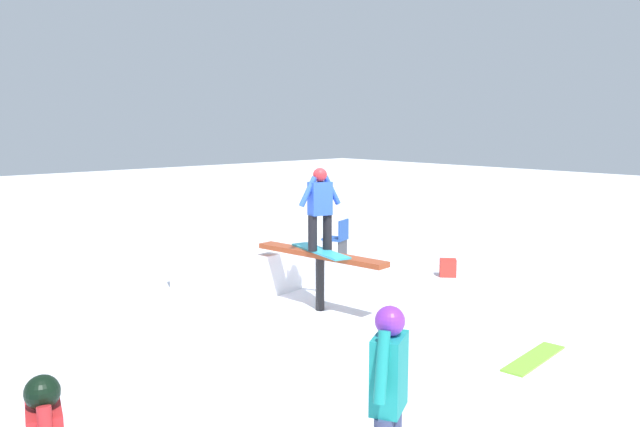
{
  "coord_description": "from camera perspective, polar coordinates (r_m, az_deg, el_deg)",
  "views": [
    {
      "loc": [
        6.96,
        -6.37,
        2.9
      ],
      "look_at": [
        0.0,
        0.0,
        1.53
      ],
      "focal_mm": 35.0,
      "sensor_mm": 36.0,
      "label": 1
    }
  ],
  "objects": [
    {
      "name": "loose_snowboard_lime",
      "position": [
        8.35,
        18.97,
        -12.42
      ],
      "size": [
        0.4,
        1.3,
        0.02
      ],
      "primitive_type": "cube",
      "rotation": [
        0.0,
        0.0,
        1.67
      ],
      "color": "#87CD37",
      "rests_on": "ground"
    },
    {
      "name": "rail_feature",
      "position": [
        9.67,
        0.0,
        -4.39
      ],
      "size": [
        2.44,
        0.57,
        0.93
      ],
      "rotation": [
        0.0,
        0.0,
        0.12
      ],
      "color": "black",
      "rests_on": "ground"
    },
    {
      "name": "ground_plane",
      "position": [
        9.87,
        0.0,
        -8.81
      ],
      "size": [
        60.0,
        60.0,
        0.0
      ],
      "primitive_type": "plane",
      "color": "white"
    },
    {
      "name": "backpack_on_snow",
      "position": [
        12.14,
        11.61,
        -4.88
      ],
      "size": [
        0.37,
        0.36,
        0.34
      ],
      "primitive_type": "cube",
      "rotation": [
        0.0,
        0.0,
        0.73
      ],
      "color": "red",
      "rests_on": "ground"
    },
    {
      "name": "snow_kicker_ramp",
      "position": [
        11.11,
        -7.74,
        -5.02
      ],
      "size": [
        1.97,
        1.7,
        0.72
      ],
      "primitive_type": "cube",
      "rotation": [
        0.0,
        0.0,
        0.12
      ],
      "color": "white",
      "rests_on": "ground"
    },
    {
      "name": "bystander_teal",
      "position": [
        4.93,
        6.3,
        -16.02
      ],
      "size": [
        0.38,
        0.63,
        1.56
      ],
      "rotation": [
        0.0,
        0.0,
        5.19
      ],
      "color": "#3D436A",
      "rests_on": "ground"
    },
    {
      "name": "main_rider_on_rail",
      "position": [
        9.53,
        0.0,
        0.24
      ],
      "size": [
        1.39,
        0.72,
        1.3
      ],
      "rotation": [
        0.0,
        0.0,
        -0.22
      ],
      "color": "#31B2CD",
      "rests_on": "rail_feature"
    },
    {
      "name": "folding_chair",
      "position": [
        13.24,
        1.57,
        -2.53
      ],
      "size": [
        0.56,
        0.56,
        0.88
      ],
      "rotation": [
        0.0,
        0.0,
        5.06
      ],
      "color": "#3F3F44",
      "rests_on": "ground"
    }
  ]
}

